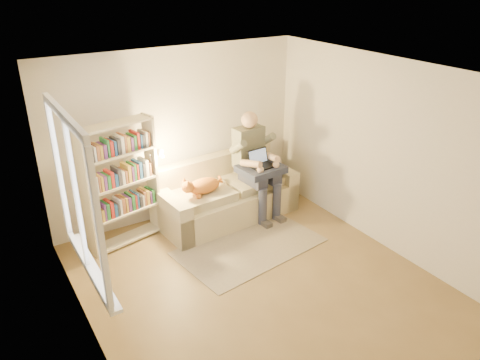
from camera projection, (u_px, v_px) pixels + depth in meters
floor at (259, 284)px, 5.84m from camera, size 4.50×4.50×0.00m
ceiling at (264, 75)px, 4.75m from camera, size 4.00×4.50×0.02m
wall_left at (83, 240)px, 4.34m from camera, size 0.02×4.50×2.60m
wall_right at (385, 156)px, 6.25m from camera, size 0.02×4.50×2.60m
wall_back at (177, 135)px, 7.03m from camera, size 4.00×0.02×2.60m
wall_front at (427, 300)px, 3.56m from camera, size 4.00×0.02×2.60m
window at (82, 222)px, 4.49m from camera, size 0.12×1.52×1.69m
sofa at (225, 197)px, 7.29m from camera, size 2.22×1.12×0.92m
person at (254, 159)px, 7.17m from camera, size 0.51×0.77×1.63m
cat at (200, 187)px, 6.76m from camera, size 0.76×0.30×0.28m
blanket at (265, 168)px, 7.13m from camera, size 0.68×0.57×0.10m
laptop at (264, 161)px, 7.09m from camera, size 0.37×0.32×0.31m
bookshelf at (120, 179)px, 6.33m from camera, size 1.22×0.49×1.79m
rug at (250, 246)px, 6.60m from camera, size 2.13×1.43×0.01m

